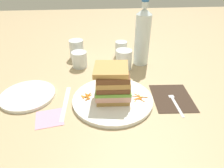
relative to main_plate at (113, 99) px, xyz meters
name	(u,v)px	position (x,y,z in m)	size (l,w,h in m)	color
ground_plane	(114,97)	(0.01, 0.03, -0.01)	(3.00, 3.00, 0.00)	tan
main_plate	(113,99)	(0.00, 0.00, 0.00)	(0.29, 0.29, 0.01)	white
sandwich	(112,84)	(0.00, 0.00, 0.07)	(0.13, 0.12, 0.13)	tan
carrot_shred_0	(83,97)	(-0.11, 0.01, 0.01)	(0.00, 0.00, 0.02)	orange
carrot_shred_1	(87,95)	(-0.09, 0.02, 0.01)	(0.00, 0.00, 0.02)	orange
carrot_shred_2	(84,97)	(-0.10, 0.01, 0.01)	(0.00, 0.00, 0.03)	orange
carrot_shred_3	(89,95)	(-0.09, 0.02, 0.01)	(0.00, 0.00, 0.02)	orange
carrot_shred_4	(88,96)	(-0.09, 0.01, 0.01)	(0.00, 0.00, 0.03)	orange
carrot_shred_5	(90,96)	(-0.08, 0.02, 0.01)	(0.00, 0.00, 0.02)	orange
carrot_shred_6	(86,96)	(-0.09, 0.02, 0.01)	(0.00, 0.00, 0.03)	orange
carrot_shred_7	(88,99)	(-0.09, 0.00, 0.01)	(0.00, 0.00, 0.02)	orange
carrot_shred_8	(139,96)	(0.10, 0.00, 0.01)	(0.00, 0.00, 0.02)	orange
carrot_shred_9	(137,95)	(0.09, 0.01, 0.01)	(0.00, 0.00, 0.02)	orange
carrot_shred_10	(140,98)	(0.10, -0.01, 0.01)	(0.00, 0.00, 0.02)	orange
carrot_shred_11	(141,100)	(0.10, -0.02, 0.01)	(0.00, 0.00, 0.03)	orange
carrot_shred_12	(143,97)	(0.11, -0.01, 0.01)	(0.00, 0.00, 0.03)	orange
carrot_shred_13	(137,96)	(0.09, 0.00, 0.01)	(0.00, 0.00, 0.03)	orange
carrot_shred_14	(139,99)	(0.09, -0.02, 0.01)	(0.00, 0.00, 0.02)	orange
carrot_shred_15	(136,100)	(0.08, -0.02, 0.01)	(0.00, 0.00, 0.02)	orange
carrot_shred_16	(137,98)	(0.09, -0.01, 0.01)	(0.00, 0.00, 0.03)	orange
napkin_dark	(172,98)	(0.22, 0.00, -0.01)	(0.14, 0.18, 0.00)	#38281E
fork	(174,100)	(0.22, -0.02, 0.00)	(0.02, 0.17, 0.00)	silver
knife	(65,104)	(-0.17, 0.00, -0.01)	(0.02, 0.20, 0.00)	silver
juice_glass	(124,60)	(0.07, 0.25, 0.03)	(0.07, 0.07, 0.09)	white
water_bottle	(142,37)	(0.16, 0.30, 0.13)	(0.07, 0.07, 0.30)	silver
empty_tumbler_0	(121,49)	(0.08, 0.39, 0.03)	(0.06, 0.06, 0.08)	silver
empty_tumbler_1	(80,59)	(-0.13, 0.28, 0.03)	(0.07, 0.07, 0.07)	silver
empty_tumbler_2	(77,49)	(-0.15, 0.39, 0.04)	(0.07, 0.07, 0.09)	silver
side_plate	(28,95)	(-0.31, 0.05, 0.00)	(0.20, 0.20, 0.01)	white
napkin_pink	(50,118)	(-0.21, -0.08, -0.01)	(0.09, 0.09, 0.00)	pink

